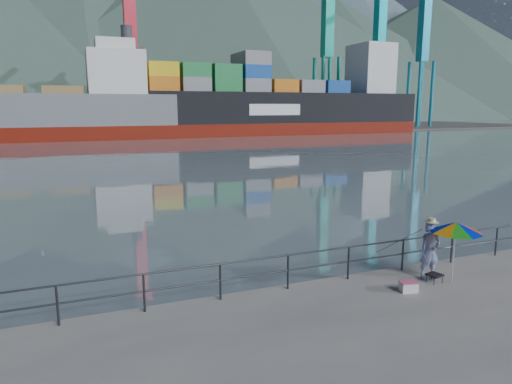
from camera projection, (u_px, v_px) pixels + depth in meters
harbor_water at (97, 124)px, 130.48m from camera, size 500.00×280.00×0.00m
far_dock at (153, 130)px, 100.33m from camera, size 200.00×40.00×0.40m
guardrail at (319, 267)px, 13.25m from camera, size 22.00×0.06×1.03m
mountains at (173, 39)px, 208.98m from camera, size 600.00×332.80×80.00m
port_cranes at (257, 54)px, 96.78m from camera, size 116.00×28.00×38.40m
container_stacks at (258, 116)px, 109.09m from camera, size 58.00×5.40×7.80m
fisherman at (430, 251)px, 13.60m from camera, size 0.70×0.52×1.73m
beach_umbrella at (456, 227)px, 13.13m from camera, size 1.74×1.74×1.84m
folding_stool at (434, 278)px, 13.43m from camera, size 0.47×0.47×0.26m
cooler_bag at (408, 287)px, 12.75m from camera, size 0.51×0.40×0.26m
fishing_rod at (397, 268)px, 14.60m from camera, size 0.43×1.61×1.17m
bulk_carrier at (24, 113)px, 70.76m from camera, size 50.27×8.70×14.50m
container_ship at (272, 102)px, 87.63m from camera, size 62.86×10.48×18.10m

